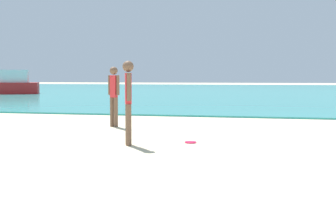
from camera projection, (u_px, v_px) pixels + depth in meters
water at (240, 90)px, 43.19m from camera, size 160.00×60.00×0.06m
person_standing at (128, 97)px, 8.13m from camera, size 0.22×0.36×1.66m
frisbee at (191, 142)px, 8.46m from camera, size 0.24×0.24×0.03m
person_distant at (114, 93)px, 11.18m from camera, size 0.35×0.22×1.62m
boat_near at (5, 86)px, 31.99m from camera, size 5.69×3.86×1.86m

